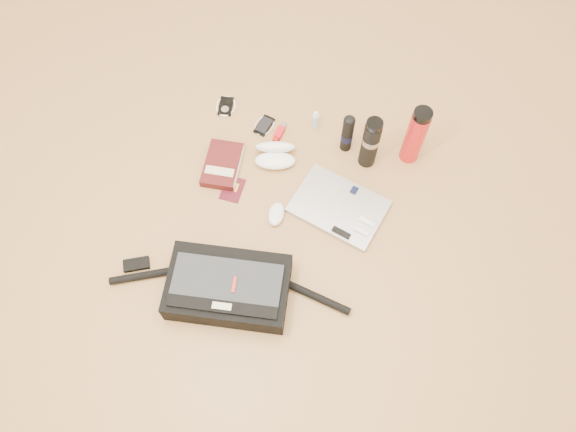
# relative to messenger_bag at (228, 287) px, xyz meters

# --- Properties ---
(ground) EXTENTS (4.00, 4.00, 0.00)m
(ground) POSITION_rel_messenger_bag_xyz_m (0.06, 0.31, -0.06)
(ground) COLOR #AC7D47
(ground) RESTS_ON ground
(messenger_bag) EXTENTS (0.86, 0.36, 0.12)m
(messenger_bag) POSITION_rel_messenger_bag_xyz_m (0.00, 0.00, 0.00)
(messenger_bag) COLOR black
(messenger_bag) RESTS_ON ground
(laptop) EXTENTS (0.38, 0.29, 0.03)m
(laptop) POSITION_rel_messenger_bag_xyz_m (0.26, 0.47, -0.04)
(laptop) COLOR #ACACAF
(laptop) RESTS_ON ground
(book) EXTENTS (0.18, 0.23, 0.04)m
(book) POSITION_rel_messenger_bag_xyz_m (-0.24, 0.47, -0.04)
(book) COLOR #451111
(book) RESTS_ON ground
(passport) EXTENTS (0.09, 0.12, 0.01)m
(passport) POSITION_rel_messenger_bag_xyz_m (-0.16, 0.39, -0.05)
(passport) COLOR #480E19
(passport) RESTS_ON ground
(mouse) EXTENTS (0.08, 0.11, 0.03)m
(mouse) POSITION_rel_messenger_bag_xyz_m (0.04, 0.35, -0.04)
(mouse) COLOR white
(mouse) RESTS_ON ground
(sunglasses_case) EXTENTS (0.20, 0.19, 0.09)m
(sunglasses_case) POSITION_rel_messenger_bag_xyz_m (-0.06, 0.59, -0.02)
(sunglasses_case) COLOR white
(sunglasses_case) RESTS_ON ground
(ipod) EXTENTS (0.10, 0.11, 0.01)m
(ipod) POSITION_rel_messenger_bag_xyz_m (-0.35, 0.75, -0.05)
(ipod) COLOR black
(ipod) RESTS_ON ground
(phone) EXTENTS (0.09, 0.11, 0.01)m
(phone) POSITION_rel_messenger_bag_xyz_m (-0.16, 0.72, -0.05)
(phone) COLOR black
(phone) RESTS_ON ground
(inhaler) EXTENTS (0.03, 0.10, 0.03)m
(inhaler) POSITION_rel_messenger_bag_xyz_m (-0.09, 0.71, -0.04)
(inhaler) COLOR red
(inhaler) RESTS_ON ground
(spray_bottle) EXTENTS (0.03, 0.03, 0.10)m
(spray_bottle) POSITION_rel_messenger_bag_xyz_m (0.04, 0.80, -0.01)
(spray_bottle) COLOR #A6CADA
(spray_bottle) RESTS_ON ground
(aerosol_can) EXTENTS (0.06, 0.06, 0.20)m
(aerosol_can) POSITION_rel_messenger_bag_xyz_m (0.19, 0.75, 0.04)
(aerosol_can) COLOR black
(aerosol_can) RESTS_ON ground
(thermos_black) EXTENTS (0.08, 0.08, 0.26)m
(thermos_black) POSITION_rel_messenger_bag_xyz_m (0.29, 0.72, 0.08)
(thermos_black) COLOR black
(thermos_black) RESTS_ON ground
(thermos_red) EXTENTS (0.09, 0.09, 0.29)m
(thermos_red) POSITION_rel_messenger_bag_xyz_m (0.44, 0.80, 0.09)
(thermos_red) COLOR red
(thermos_red) RESTS_ON ground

